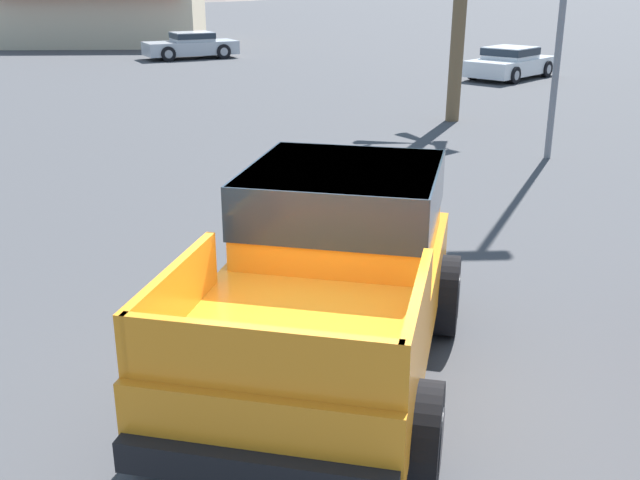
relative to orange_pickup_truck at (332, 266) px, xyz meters
name	(u,v)px	position (x,y,z in m)	size (l,w,h in m)	color
ground_plane	(323,376)	(-0.09, -0.19, -1.10)	(320.00, 320.00, 0.00)	#424244
orange_pickup_truck	(332,266)	(0.00, 0.00, 0.00)	(3.27, 5.04, 1.96)	orange
parked_car_silver	(191,45)	(-4.80, 29.44, -0.49)	(4.57, 3.28, 1.20)	#B7BABF
parked_car_white	(511,62)	(8.10, 21.77, -0.50)	(4.10, 4.09, 1.17)	white
storefront_building	(106,8)	(-10.31, 37.11, 0.83)	(10.30, 7.34, 3.86)	beige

